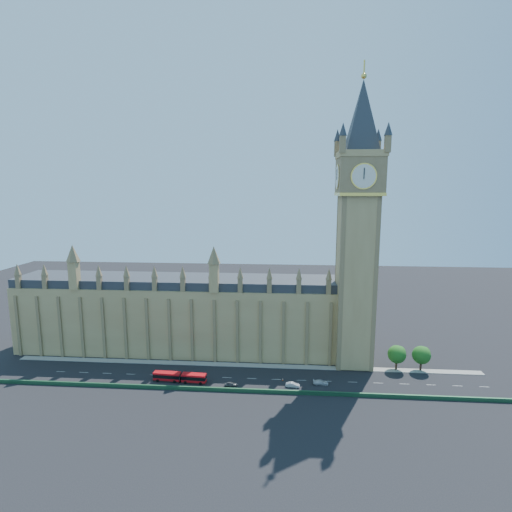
# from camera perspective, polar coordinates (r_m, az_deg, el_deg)

# --- Properties ---
(ground) EXTENTS (400.00, 400.00, 0.00)m
(ground) POSITION_cam_1_polar(r_m,az_deg,el_deg) (134.45, -2.41, -17.02)
(ground) COLOR black
(ground) RESTS_ON ground
(palace_westminster) EXTENTS (120.00, 20.00, 28.00)m
(palace_westminster) POSITION_cam_1_polar(r_m,az_deg,el_deg) (153.97, -10.83, -8.13)
(palace_westminster) COLOR #A68550
(palace_westminster) RESTS_ON ground
(elizabeth_tower) EXTENTS (20.59, 20.59, 105.00)m
(elizabeth_tower) POSITION_cam_1_polar(r_m,az_deg,el_deg) (135.64, 14.43, 6.89)
(elizabeth_tower) COLOR #A68550
(elizabeth_tower) RESTS_ON ground
(bridge_parapet) EXTENTS (160.00, 0.60, 1.20)m
(bridge_parapet) POSITION_cam_1_polar(r_m,az_deg,el_deg) (126.23, -2.92, -18.59)
(bridge_parapet) COLOR #1E4C2D
(bridge_parapet) RESTS_ON ground
(kerb_north) EXTENTS (160.00, 3.00, 0.16)m
(kerb_north) POSITION_cam_1_polar(r_m,az_deg,el_deg) (142.93, -1.95, -15.31)
(kerb_north) COLOR gray
(kerb_north) RESTS_ON ground
(tree_east_near) EXTENTS (6.00, 6.00, 8.50)m
(tree_east_near) POSITION_cam_1_polar(r_m,az_deg,el_deg) (145.42, 19.56, -13.03)
(tree_east_near) COLOR #382619
(tree_east_near) RESTS_ON ground
(tree_east_far) EXTENTS (6.00, 6.00, 8.50)m
(tree_east_far) POSITION_cam_1_polar(r_m,az_deg,el_deg) (147.70, 22.63, -12.87)
(tree_east_far) COLOR #382619
(tree_east_far) RESTS_ON ground
(red_bus) EXTENTS (17.04, 3.62, 2.88)m
(red_bus) POSITION_cam_1_polar(r_m,az_deg,el_deg) (133.67, -10.84, -16.63)
(red_bus) COLOR red
(red_bus) RESTS_ON ground
(car_grey) EXTENTS (3.91, 1.87, 1.29)m
(car_grey) POSITION_cam_1_polar(r_m,az_deg,el_deg) (129.55, -3.64, -17.79)
(car_grey) COLOR #3E4246
(car_grey) RESTS_ON ground
(car_silver) EXTENTS (4.43, 1.97, 1.41)m
(car_silver) POSITION_cam_1_polar(r_m,az_deg,el_deg) (129.22, 5.26, -17.86)
(car_silver) COLOR #B7B9BF
(car_silver) RESTS_ON ground
(car_white) EXTENTS (4.79, 2.08, 1.37)m
(car_white) POSITION_cam_1_polar(r_m,az_deg,el_deg) (131.72, 9.24, -17.40)
(car_white) COLOR silver
(car_white) RESTS_ON ground
(cone_a) EXTENTS (0.54, 0.54, 0.64)m
(cone_a) POSITION_cam_1_polar(r_m,az_deg,el_deg) (132.98, 3.84, -17.20)
(cone_a) COLOR black
(cone_a) RESTS_ON ground
(cone_b) EXTENTS (0.49, 0.49, 0.65)m
(cone_b) POSITION_cam_1_polar(r_m,az_deg,el_deg) (133.00, 8.97, -17.29)
(cone_b) COLOR black
(cone_b) RESTS_ON ground
(cone_c) EXTENTS (0.56, 0.56, 0.69)m
(cone_c) POSITION_cam_1_polar(r_m,az_deg,el_deg) (130.17, 5.31, -17.83)
(cone_c) COLOR black
(cone_c) RESTS_ON ground
(cone_d) EXTENTS (0.56, 0.56, 0.72)m
(cone_d) POSITION_cam_1_polar(r_m,az_deg,el_deg) (130.72, 5.84, -17.71)
(cone_d) COLOR black
(cone_d) RESTS_ON ground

